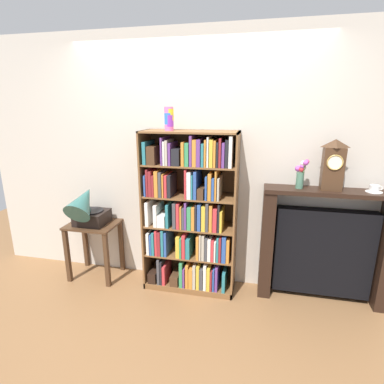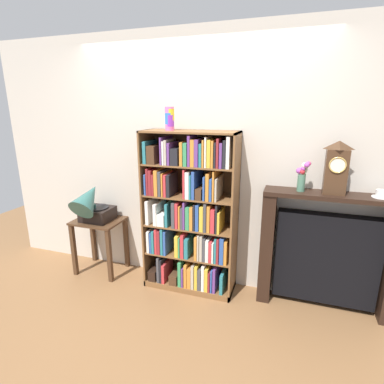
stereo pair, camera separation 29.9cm
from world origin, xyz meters
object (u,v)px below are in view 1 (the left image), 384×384
Objects in this scene: mantel_clock at (333,165)px; bookshelf at (190,218)px; side_table_left at (94,237)px; teacup_with_saucer at (374,189)px; cup_stack at (169,119)px; gramophone at (87,207)px; fireplace_mantel at (323,247)px; flower_vase at (301,173)px.

bookshelf is at bearing -177.44° from mantel_clock.
bookshelf is 1.14m from side_table_left.
side_table_left is 2.84m from teacup_with_saucer.
side_table_left is (-1.09, -0.02, -0.32)m from bookshelf.
cup_stack reaches higher than gramophone.
mantel_clock is at bearing 2.49° from cup_stack.
mantel_clock reaches higher than side_table_left.
bookshelf reaches higher than gramophone.
cup_stack is 1.57× the size of teacup_with_saucer.
gramophone is at bearing -174.42° from bookshelf.
fireplace_mantel is (1.51, 0.09, -1.20)m from cup_stack.
side_table_left is at bearing -178.36° from teacup_with_saucer.
cup_stack is at bearing 0.74° from side_table_left.
gramophone is 2.17m from flower_vase.
gramophone is at bearing -175.49° from fireplace_mantel.
side_table_left is 0.39m from gramophone.
cup_stack reaches higher than mantel_clock.
flower_vase reaches higher than gramophone.
side_table_left is at bearing -177.58° from fireplace_mantel.
flower_vase reaches higher than fireplace_mantel.
gramophone is 3.63× the size of teacup_with_saucer.
side_table_left is 1.26× the size of gramophone.
fireplace_mantel is at bearing 2.42° from side_table_left.
side_table_left is 2.40m from fireplace_mantel.
bookshelf is 1.15m from flower_vase.
cup_stack is 1.57m from side_table_left.
mantel_clock is at bearing 2.56° from bookshelf.
cup_stack is at bearing -177.92° from bookshelf.
fireplace_mantel is at bearing 6.27° from flower_vase.
flower_vase is (-0.28, -0.03, 0.72)m from fireplace_mantel.
teacup_with_saucer is at bearing 2.07° from cup_stack.
bookshelf reaches higher than mantel_clock.
gramophone reaches higher than fireplace_mantel.
mantel_clock is (2.39, 0.16, 0.52)m from gramophone.
flower_vase is at bearing -173.73° from fireplace_mantel.
cup_stack is 1.32m from flower_vase.
mantel_clock is (2.39, 0.08, 0.90)m from side_table_left.
side_table_left is at bearing -178.16° from mantel_clock.
flower_vase is 0.64m from teacup_with_saucer.
flower_vase is at bearing -179.31° from teacup_with_saucer.
bookshelf is at bearing -176.38° from fireplace_mantel.
flower_vase reaches higher than teacup_with_saucer.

